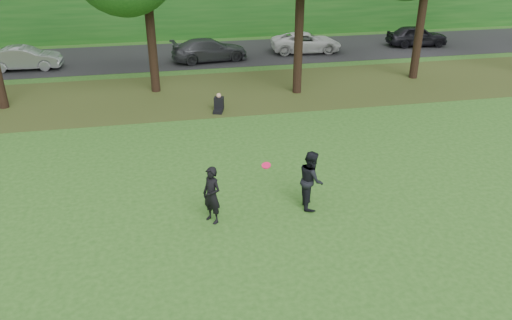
{
  "coord_description": "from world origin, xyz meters",
  "views": [
    {
      "loc": [
        -2.82,
        -11.08,
        8.01
      ],
      "look_at": [
        -0.11,
        2.39,
        1.3
      ],
      "focal_mm": 35.0,
      "sensor_mm": 36.0,
      "label": 1
    }
  ],
  "objects_px": {
    "player_right": "(311,179)",
    "seated_person": "(219,105)",
    "player_left": "(212,195)",
    "frisbee": "(266,165)"
  },
  "relations": [
    {
      "from": "player_right",
      "to": "seated_person",
      "type": "relative_size",
      "value": 2.21
    },
    {
      "from": "player_right",
      "to": "player_left",
      "type": "bearing_deg",
      "value": 101.8
    },
    {
      "from": "frisbee",
      "to": "seated_person",
      "type": "bearing_deg",
      "value": 91.62
    },
    {
      "from": "player_left",
      "to": "seated_person",
      "type": "distance_m",
      "value": 9.22
    },
    {
      "from": "player_right",
      "to": "frisbee",
      "type": "xyz_separation_m",
      "value": [
        -1.39,
        -0.03,
        0.62
      ]
    },
    {
      "from": "frisbee",
      "to": "player_left",
      "type": "bearing_deg",
      "value": -171.97
    },
    {
      "from": "player_left",
      "to": "frisbee",
      "type": "relative_size",
      "value": 5.28
    },
    {
      "from": "seated_person",
      "to": "frisbee",
      "type": "bearing_deg",
      "value": -71.82
    },
    {
      "from": "player_right",
      "to": "seated_person",
      "type": "distance_m",
      "value": 9.01
    },
    {
      "from": "seated_person",
      "to": "player_right",
      "type": "bearing_deg",
      "value": -62.9
    }
  ]
}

